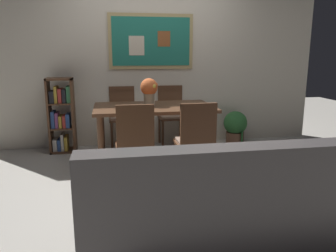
{
  "coord_description": "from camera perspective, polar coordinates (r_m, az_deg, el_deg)",
  "views": [
    {
      "loc": [
        -0.65,
        -3.61,
        1.42
      ],
      "look_at": [
        -0.05,
        -0.23,
        0.65
      ],
      "focal_mm": 35.48,
      "sensor_mm": 36.0,
      "label": 1
    }
  ],
  "objects": [
    {
      "name": "ground_plane",
      "position": [
        3.93,
        0.19,
        -8.53
      ],
      "size": [
        12.0,
        12.0,
        0.0
      ],
      "primitive_type": "plane",
      "color": "#B7B2A8"
    },
    {
      "name": "wall_back_with_painting",
      "position": [
        5.16,
        -2.84,
        11.36
      ],
      "size": [
        5.2,
        0.14,
        2.6
      ],
      "color": "beige",
      "rests_on": "ground_plane"
    },
    {
      "name": "dining_table",
      "position": [
        4.26,
        -2.45,
        2.19
      ],
      "size": [
        1.51,
        0.9,
        0.74
      ],
      "color": "brown",
      "rests_on": "ground_plane"
    },
    {
      "name": "dining_chair_near_right",
      "position": [
        3.55,
        4.79,
        -1.8
      ],
      "size": [
        0.4,
        0.41,
        0.91
      ],
      "color": "brown",
      "rests_on": "ground_plane"
    },
    {
      "name": "dining_chair_far_left",
      "position": [
        5.06,
        -7.83,
        2.47
      ],
      "size": [
        0.4,
        0.41,
        0.91
      ],
      "color": "brown",
      "rests_on": "ground_plane"
    },
    {
      "name": "dining_chair_near_left",
      "position": [
        3.46,
        -5.71,
        -2.18
      ],
      "size": [
        0.4,
        0.41,
        0.91
      ],
      "color": "brown",
      "rests_on": "ground_plane"
    },
    {
      "name": "dining_chair_far_right",
      "position": [
        5.13,
        0.53,
        2.72
      ],
      "size": [
        0.4,
        0.41,
        0.91
      ],
      "color": "brown",
      "rests_on": "ground_plane"
    },
    {
      "name": "leather_couch",
      "position": [
        2.5,
        6.64,
        -13.75
      ],
      "size": [
        1.8,
        0.84,
        0.84
      ],
      "color": "#514C4C",
      "rests_on": "ground_plane"
    },
    {
      "name": "bookshelf",
      "position": [
        4.96,
        -17.84,
        1.66
      ],
      "size": [
        0.36,
        0.28,
        1.07
      ],
      "color": "brown",
      "rests_on": "ground_plane"
    },
    {
      "name": "potted_ivy",
      "position": [
        5.29,
        11.48,
        -0.09
      ],
      "size": [
        0.37,
        0.37,
        0.54
      ],
      "color": "brown",
      "rests_on": "ground_plane"
    },
    {
      "name": "flower_vase",
      "position": [
        4.24,
        -3.26,
        6.27
      ],
      "size": [
        0.23,
        0.22,
        0.35
      ],
      "color": "tan",
      "rests_on": "dining_table"
    },
    {
      "name": "tv_remote",
      "position": [
        4.28,
        4.87,
        3.66
      ],
      "size": [
        0.1,
        0.16,
        0.02
      ],
      "color": "black",
      "rests_on": "dining_table"
    }
  ]
}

